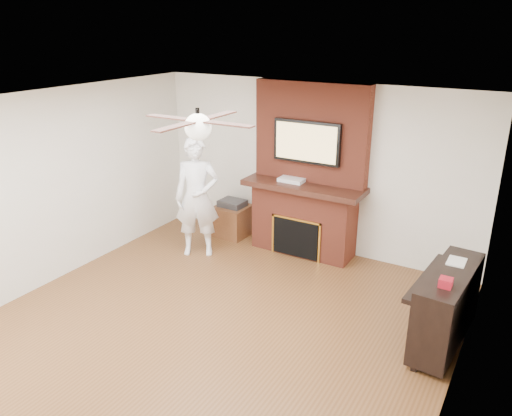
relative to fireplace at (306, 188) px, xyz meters
The scene contains 12 objects.
room_shell 2.56m from the fireplace, 90.00° to the right, with size 5.36×5.86×2.86m.
fireplace is the anchor object (origin of this frame).
tv 0.69m from the fireplace, 90.00° to the right, with size 1.00×0.08×0.60m.
ceiling_fan 2.88m from the fireplace, 90.00° to the right, with size 1.21×1.21×0.31m.
person 1.60m from the fireplace, 145.57° to the right, with size 0.65×0.43×1.77m, color white.
side_table 1.44m from the fireplace, behind, with size 0.53×0.53×0.59m.
piano 2.74m from the fireplace, 31.54° to the right, with size 0.59×1.35×0.95m.
cable_box 0.24m from the fireplace, 153.55° to the right, with size 0.37×0.21×0.05m, color silver.
candle_orange 0.98m from the fireplace, 127.30° to the right, with size 0.06×0.06×0.11m, color #C75D17.
candle_green 0.98m from the fireplace, 76.83° to the right, with size 0.07×0.07×0.08m, color #2E732F.
candle_cream 0.96m from the fireplace, 63.46° to the right, with size 0.08×0.08×0.10m, color #F7E2C4.
candle_blue 1.00m from the fireplace, 52.76° to the right, with size 0.06×0.06×0.08m, color teal.
Camera 1 is at (2.87, -3.80, 3.25)m, focal length 35.00 mm.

